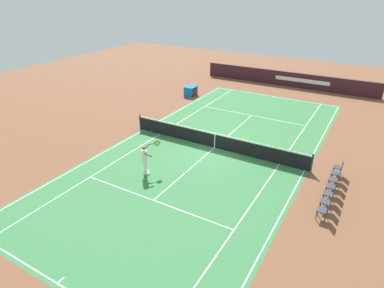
% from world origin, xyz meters
% --- Properties ---
extents(ground_plane, '(60.00, 60.00, 0.00)m').
position_xyz_m(ground_plane, '(0.00, 0.00, 0.00)').
color(ground_plane, brown).
extents(court_slab, '(24.20, 11.40, 0.00)m').
position_xyz_m(court_slab, '(0.00, 0.00, 0.00)').
color(court_slab, '#387A42').
rests_on(court_slab, ground_plane).
extents(court_line_markings, '(23.85, 11.05, 0.01)m').
position_xyz_m(court_line_markings, '(0.00, 0.00, 0.00)').
color(court_line_markings, white).
rests_on(court_line_markings, ground_plane).
extents(tennis_net, '(0.10, 11.70, 1.08)m').
position_xyz_m(tennis_net, '(0.00, 0.00, 0.49)').
color(tennis_net, '#2D2D33').
rests_on(tennis_net, ground_plane).
extents(stadium_barrier, '(0.26, 17.00, 1.42)m').
position_xyz_m(stadium_barrier, '(-15.90, 0.00, 0.71)').
color(stadium_barrier, '#381923').
rests_on(stadium_barrier, ground_plane).
extents(tennis_player_near, '(1.15, 0.75, 1.70)m').
position_xyz_m(tennis_player_near, '(4.62, -1.79, 0.93)').
color(tennis_player_near, white).
rests_on(tennis_player_near, ground_plane).
extents(tennis_ball, '(0.07, 0.07, 0.07)m').
position_xyz_m(tennis_ball, '(-0.78, 0.96, 0.03)').
color(tennis_ball, '#CCE01E').
rests_on(tennis_ball, ground_plane).
extents(spectator_chair_0, '(0.44, 0.44, 0.88)m').
position_xyz_m(spectator_chair_0, '(-0.38, 7.15, 0.52)').
color(spectator_chair_0, '#38383D').
rests_on(spectator_chair_0, ground_plane).
extents(spectator_chair_1, '(0.44, 0.44, 0.88)m').
position_xyz_m(spectator_chair_1, '(0.32, 7.15, 0.52)').
color(spectator_chair_1, '#38383D').
rests_on(spectator_chair_1, ground_plane).
extents(spectator_chair_2, '(0.44, 0.44, 0.88)m').
position_xyz_m(spectator_chair_2, '(1.02, 7.15, 0.52)').
color(spectator_chair_2, '#38383D').
rests_on(spectator_chair_2, ground_plane).
extents(spectator_chair_3, '(0.44, 0.44, 0.88)m').
position_xyz_m(spectator_chair_3, '(1.72, 7.15, 0.52)').
color(spectator_chair_3, '#38383D').
rests_on(spectator_chair_3, ground_plane).
extents(spectator_chair_4, '(0.44, 0.44, 0.88)m').
position_xyz_m(spectator_chair_4, '(2.43, 7.15, 0.52)').
color(spectator_chair_4, '#38383D').
rests_on(spectator_chair_4, ground_plane).
extents(spectator_chair_5, '(0.44, 0.44, 0.88)m').
position_xyz_m(spectator_chair_5, '(3.13, 7.15, 0.52)').
color(spectator_chair_5, '#38383D').
rests_on(spectator_chair_5, ground_plane).
extents(spectator_chair_6, '(0.44, 0.44, 0.88)m').
position_xyz_m(spectator_chair_6, '(3.83, 7.15, 0.52)').
color(spectator_chair_6, '#38383D').
rests_on(spectator_chair_6, ground_plane).
extents(equipment_cart_tarped, '(1.25, 0.84, 0.85)m').
position_xyz_m(equipment_cart_tarped, '(-8.42, -6.63, 0.44)').
color(equipment_cart_tarped, '#2D2D33').
rests_on(equipment_cart_tarped, ground_plane).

